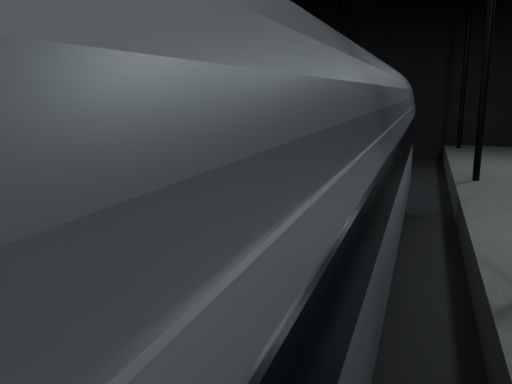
% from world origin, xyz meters
% --- Properties ---
extents(ground, '(44.00, 44.00, 0.00)m').
position_xyz_m(ground, '(0.00, 0.00, 0.00)').
color(ground, black).
rests_on(ground, ground).
extents(platform_left, '(9.00, 43.80, 1.00)m').
position_xyz_m(platform_left, '(-7.50, 0.00, 0.50)').
color(platform_left, '#4F4F4D').
rests_on(platform_left, ground).
extents(tactile_strip, '(0.50, 43.80, 0.01)m').
position_xyz_m(tactile_strip, '(-3.25, 0.00, 1.00)').
color(tactile_strip, brown).
rests_on(tactile_strip, platform_left).
extents(track, '(2.40, 43.00, 0.24)m').
position_xyz_m(track, '(0.00, 0.00, 0.07)').
color(track, '#3F3328').
rests_on(track, ground).
extents(train, '(2.92, 19.51, 5.21)m').
position_xyz_m(train, '(-0.00, -3.72, 2.91)').
color(train, '#A0A2A8').
rests_on(train, ground).
extents(woman, '(0.74, 0.62, 1.74)m').
position_xyz_m(woman, '(-4.00, -1.95, 1.87)').
color(woman, '#9B8C5F').
rests_on(woman, platform_left).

